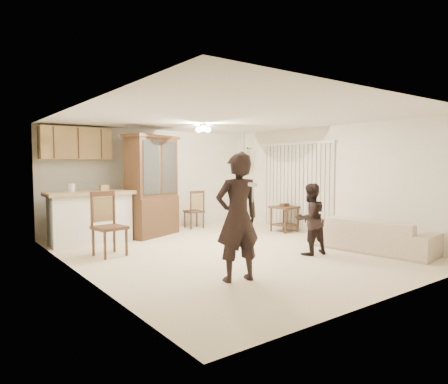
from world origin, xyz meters
TOP-DOWN VIEW (x-y plane):
  - floor at (0.00, 0.00)m, footprint 6.50×6.50m
  - ceiling at (0.00, 0.00)m, footprint 5.50×6.50m
  - wall_back at (0.00, 3.25)m, footprint 5.50×0.02m
  - wall_front at (0.00, -3.25)m, footprint 5.50×0.02m
  - wall_left at (-2.75, 0.00)m, footprint 0.02×6.50m
  - wall_right at (2.75, 0.00)m, footprint 0.02×6.50m
  - breakfast_bar at (-1.85, 2.35)m, footprint 1.60×0.55m
  - bar_top at (-1.85, 2.35)m, footprint 1.75×0.70m
  - upper_cabinets at (-1.90, 3.07)m, footprint 1.50×0.34m
  - vertical_blinds at (2.71, 0.90)m, footprint 0.06×2.30m
  - ceiling_fixture at (0.20, 1.20)m, footprint 0.36×0.36m
  - hanging_plant at (2.30, 2.40)m, footprint 0.43×0.37m
  - plant_cord at (2.30, 2.40)m, footprint 0.01×0.01m
  - sofa at (2.22, -1.61)m, footprint 1.00×1.96m
  - adult at (-1.06, -1.56)m, footprint 0.73×0.55m
  - child at (1.02, -1.06)m, footprint 0.72×0.60m
  - china_hutch at (-0.41, 2.41)m, footprint 1.56×1.11m
  - side_table at (2.42, 0.99)m, footprint 0.60×0.60m
  - chair_bar at (-1.95, 1.01)m, footprint 0.58×0.58m
  - chair_hutch_left at (-1.16, 2.97)m, footprint 0.48×0.48m
  - chair_hutch_right at (0.94, 2.77)m, footprint 0.46×0.46m
  - controller_adult at (-1.14, -1.97)m, footprint 0.08×0.16m
  - controller_child at (0.98, -1.36)m, footprint 0.05×0.12m

SIDE VIEW (x-z plane):
  - floor at x=0.00m, z-range 0.00..0.00m
  - chair_hutch_left at x=-1.16m, z-range -0.20..0.71m
  - chair_hutch_right at x=0.94m, z-range -0.21..0.76m
  - side_table at x=2.42m, z-range -0.02..0.67m
  - chair_bar at x=-1.95m, z-range -0.25..0.90m
  - sofa at x=2.22m, z-range 0.00..0.73m
  - breakfast_bar at x=-1.85m, z-range 0.00..1.00m
  - child at x=1.02m, z-range 0.00..1.35m
  - controller_child at x=0.98m, z-range 0.78..0.81m
  - adult at x=-1.06m, z-range 0.00..1.80m
  - bar_top at x=-1.85m, z-range 1.01..1.09m
  - vertical_blinds at x=2.71m, z-range 0.05..2.15m
  - china_hutch at x=-0.41m, z-range -0.01..2.28m
  - wall_back at x=0.00m, z-range 0.00..2.50m
  - wall_front at x=0.00m, z-range 0.00..2.50m
  - wall_left at x=-2.75m, z-range 0.00..2.50m
  - wall_right at x=2.75m, z-range 0.00..2.50m
  - controller_adult at x=-1.14m, z-range 1.36..1.41m
  - hanging_plant at x=2.30m, z-range 1.61..2.09m
  - upper_cabinets at x=-1.90m, z-range 1.75..2.45m
  - plant_cord at x=2.30m, z-range 1.85..2.50m
  - ceiling_fixture at x=0.20m, z-range 2.30..2.50m
  - ceiling at x=0.00m, z-range 2.49..2.51m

